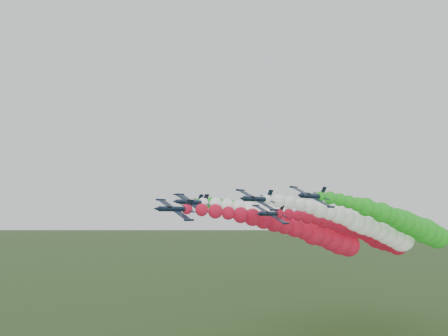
{
  "coord_description": "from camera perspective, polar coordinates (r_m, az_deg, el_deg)",
  "views": [
    {
      "loc": [
        58.46,
        -73.8,
        36.5
      ],
      "look_at": [
        -7.19,
        5.35,
        47.38
      ],
      "focal_mm": 35.0,
      "sensor_mm": 36.0,
      "label": 1
    }
  ],
  "objects": [
    {
      "name": "jet_lead",
      "position": [
        138.46,
        11.82,
        -8.52
      ],
      "size": [
        14.33,
        85.15,
        17.67
      ],
      "rotation": [
        0.0,
        0.47,
        0.0
      ],
      "color": "#101C32",
      "rests_on": "ground"
    },
    {
      "name": "jet_outer_right",
      "position": [
        145.48,
        23.35,
        -6.94
      ],
      "size": [
        14.2,
        85.02,
        17.54
      ],
      "rotation": [
        0.0,
        0.47,
        0.0
      ],
      "color": "#101C32",
      "rests_on": "ground"
    },
    {
      "name": "jet_inner_left",
      "position": [
        151.52,
        11.81,
        -7.59
      ],
      "size": [
        14.44,
        85.26,
        17.79
      ],
      "rotation": [
        0.0,
        0.47,
        0.0
      ],
      "color": "#101C32",
      "rests_on": "ground"
    },
    {
      "name": "jet_outer_left",
      "position": [
        162.08,
        10.24,
        -7.33
      ],
      "size": [
        14.34,
        85.16,
        17.69
      ],
      "rotation": [
        0.0,
        0.47,
        0.0
      ],
      "color": "#101C32",
      "rests_on": "ground"
    },
    {
      "name": "jet_trail",
      "position": [
        157.32,
        18.55,
        -8.31
      ],
      "size": [
        14.1,
        84.93,
        17.45
      ],
      "rotation": [
        0.0,
        0.47,
        0.0
      ],
      "color": "#101C32",
      "rests_on": "ground"
    },
    {
      "name": "jet_inner_right",
      "position": [
        143.15,
        19.08,
        -7.47
      ],
      "size": [
        14.67,
        85.49,
        18.01
      ],
      "rotation": [
        0.0,
        0.47,
        0.0
      ],
      "color": "#101C32",
      "rests_on": "ground"
    }
  ]
}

